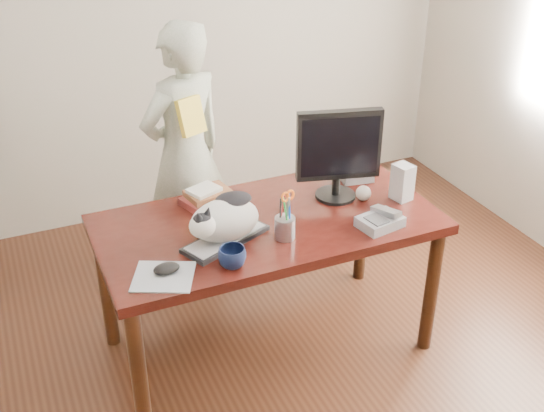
{
  "coord_description": "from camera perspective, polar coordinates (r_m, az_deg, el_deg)",
  "views": [
    {
      "loc": [
        -1.09,
        -1.95,
        2.37
      ],
      "look_at": [
        0.0,
        0.55,
        0.85
      ],
      "focal_mm": 45.0,
      "sensor_mm": 36.0,
      "label": 1
    }
  ],
  "objects": [
    {
      "name": "room",
      "position": [
        2.45,
        5.16,
        4.48
      ],
      "size": [
        4.5,
        4.5,
        4.5
      ],
      "color": "black",
      "rests_on": "ground"
    },
    {
      "name": "desk",
      "position": [
        3.35,
        -0.88,
        -2.72
      ],
      "size": [
        1.6,
        0.8,
        0.75
      ],
      "color": "black",
      "rests_on": "ground"
    },
    {
      "name": "keyboard",
      "position": [
        3.05,
        -3.9,
        -2.75
      ],
      "size": [
        0.44,
        0.31,
        0.02
      ],
      "rotation": [
        0.0,
        0.0,
        0.41
      ],
      "color": "black",
      "rests_on": "desk"
    },
    {
      "name": "cat",
      "position": [
        2.98,
        -4.12,
        -1.1
      ],
      "size": [
        0.38,
        0.31,
        0.23
      ],
      "rotation": [
        0.0,
        0.0,
        0.41
      ],
      "color": "silver",
      "rests_on": "keyboard"
    },
    {
      "name": "monitor",
      "position": [
        3.29,
        5.6,
        4.66
      ],
      "size": [
        0.41,
        0.25,
        0.46
      ],
      "rotation": [
        0.0,
        0.0,
        -0.25
      ],
      "color": "black",
      "rests_on": "desk"
    },
    {
      "name": "pen_cup",
      "position": [
        3.04,
        1.1,
        -1.61
      ],
      "size": [
        0.12,
        0.12,
        0.23
      ],
      "rotation": [
        0.0,
        0.0,
        0.33
      ],
      "color": "#98999E",
      "rests_on": "desk"
    },
    {
      "name": "mousepad",
      "position": [
        2.85,
        -9.06,
        -5.85
      ],
      "size": [
        0.31,
        0.3,
        0.01
      ],
      "rotation": [
        0.0,
        0.0,
        -0.43
      ],
      "color": "#A0A6AC",
      "rests_on": "desk"
    },
    {
      "name": "mouse",
      "position": [
        2.86,
        -8.82,
        -5.19
      ],
      "size": [
        0.13,
        0.11,
        0.04
      ],
      "rotation": [
        0.0,
        0.0,
        -0.43
      ],
      "color": "black",
      "rests_on": "mousepad"
    },
    {
      "name": "coffee_mug",
      "position": [
        2.86,
        -3.36,
        -4.33
      ],
      "size": [
        0.16,
        0.16,
        0.09
      ],
      "primitive_type": "imported",
      "rotation": [
        0.0,
        0.0,
        0.42
      ],
      "color": "#0C1532",
      "rests_on": "desk"
    },
    {
      "name": "phone",
      "position": [
        3.18,
        9.07,
        -1.2
      ],
      "size": [
        0.22,
        0.19,
        0.09
      ],
      "rotation": [
        0.0,
        0.0,
        0.18
      ],
      "color": "slate",
      "rests_on": "desk"
    },
    {
      "name": "speaker",
      "position": [
        3.41,
        10.85,
        1.98
      ],
      "size": [
        0.1,
        0.11,
        0.19
      ],
      "rotation": [
        0.0,
        0.0,
        0.22
      ],
      "color": "#99999B",
      "rests_on": "desk"
    },
    {
      "name": "baseball",
      "position": [
        3.39,
        7.65,
        1.08
      ],
      "size": [
        0.08,
        0.08,
        0.08
      ],
      "rotation": [
        0.0,
        0.0,
        0.41
      ],
      "color": "beige",
      "rests_on": "desk"
    },
    {
      "name": "book_stack",
      "position": [
        3.35,
        -5.48,
        0.81
      ],
      "size": [
        0.27,
        0.23,
        0.09
      ],
      "rotation": [
        0.0,
        0.0,
        0.26
      ],
      "color": "#4E1715",
      "rests_on": "desk"
    },
    {
      "name": "calculator",
      "position": [
        3.63,
        6.79,
        2.97
      ],
      "size": [
        0.19,
        0.24,
        0.07
      ],
      "rotation": [
        0.0,
        0.0,
        -0.16
      ],
      "color": "slate",
      "rests_on": "desk"
    },
    {
      "name": "person",
      "position": [
        3.87,
        -7.31,
        4.29
      ],
      "size": [
        0.65,
        0.54,
        1.52
      ],
      "primitive_type": "imported",
      "rotation": [
        0.0,
        0.0,
        3.52
      ],
      "color": "beige",
      "rests_on": "ground"
    },
    {
      "name": "held_book",
      "position": [
        3.61,
        -6.8,
        7.47
      ],
      "size": [
        0.16,
        0.13,
        0.2
      ],
      "rotation": [
        0.0,
        0.0,
        0.38
      ],
      "color": "yellow",
      "rests_on": "person"
    }
  ]
}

